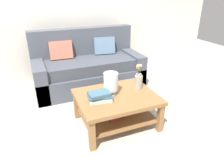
{
  "coord_description": "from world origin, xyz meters",
  "views": [
    {
      "loc": [
        -0.98,
        -2.61,
        1.72
      ],
      "look_at": [
        -0.0,
        -0.26,
        0.55
      ],
      "focal_mm": 33.32,
      "sensor_mm": 36.0,
      "label": 1
    }
  ],
  "objects_px": {
    "coffee_table": "(116,104)",
    "flower_pitcher": "(139,78)",
    "glass_hurricane_vase": "(111,82)",
    "couch": "(88,68)",
    "book_stack_main": "(100,97)"
  },
  "relations": [
    {
      "from": "glass_hurricane_vase",
      "to": "flower_pitcher",
      "type": "relative_size",
      "value": 0.8
    },
    {
      "from": "couch",
      "to": "flower_pitcher",
      "type": "bearing_deg",
      "value": -74.29
    },
    {
      "from": "couch",
      "to": "coffee_table",
      "type": "xyz_separation_m",
      "value": [
        -0.01,
        -1.36,
        -0.04
      ]
    },
    {
      "from": "couch",
      "to": "glass_hurricane_vase",
      "type": "xyz_separation_m",
      "value": [
        -0.06,
        -1.28,
        0.25
      ]
    },
    {
      "from": "coffee_table",
      "to": "flower_pitcher",
      "type": "relative_size",
      "value": 2.83
    },
    {
      "from": "glass_hurricane_vase",
      "to": "flower_pitcher",
      "type": "xyz_separation_m",
      "value": [
        0.42,
        0.0,
        -0.02
      ]
    },
    {
      "from": "coffee_table",
      "to": "flower_pitcher",
      "type": "height_order",
      "value": "flower_pitcher"
    },
    {
      "from": "couch",
      "to": "coffee_table",
      "type": "relative_size",
      "value": 1.89
    },
    {
      "from": "flower_pitcher",
      "to": "coffee_table",
      "type": "bearing_deg",
      "value": -167.38
    },
    {
      "from": "couch",
      "to": "book_stack_main",
      "type": "relative_size",
      "value": 6.15
    },
    {
      "from": "glass_hurricane_vase",
      "to": "flower_pitcher",
      "type": "height_order",
      "value": "flower_pitcher"
    },
    {
      "from": "flower_pitcher",
      "to": "couch",
      "type": "bearing_deg",
      "value": 105.71
    },
    {
      "from": "glass_hurricane_vase",
      "to": "couch",
      "type": "bearing_deg",
      "value": 87.5
    },
    {
      "from": "couch",
      "to": "coffee_table",
      "type": "distance_m",
      "value": 1.36
    },
    {
      "from": "glass_hurricane_vase",
      "to": "flower_pitcher",
      "type": "bearing_deg",
      "value": 0.64
    }
  ]
}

